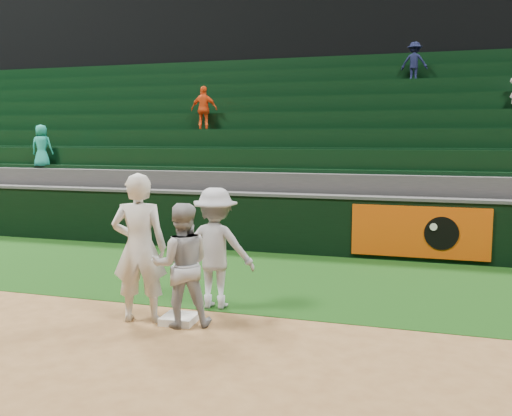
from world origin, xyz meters
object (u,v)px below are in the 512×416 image
Objects in this scene: first_base at (179,319)px; first_baseman at (139,248)px; base_coach at (216,248)px; baserunner at (181,265)px.

first_baseman is at bearing -171.96° from first_base.
first_base is 0.25× the size of base_coach.
first_baseman reaches higher than base_coach.
first_baseman reaches higher than baserunner.
base_coach is (0.74, 0.84, -0.12)m from first_baseman.
base_coach is (0.22, 0.77, 0.81)m from first_base.
baserunner is at bearing 75.76° from base_coach.
first_base is at bearing 171.35° from first_baseman.
base_coach reaches higher than first_base.
baserunner is at bearing -44.53° from first_base.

